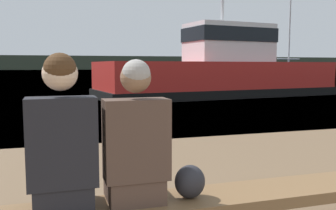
# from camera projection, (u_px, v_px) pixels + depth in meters

# --- Properties ---
(water_surface) EXTENTS (240.00, 240.00, 0.00)m
(water_surface) POSITION_uv_depth(u_px,v_px,m) (57.00, 70.00, 120.95)
(water_surface) COLOR teal
(water_surface) RESTS_ON ground
(far_shoreline) EXTENTS (600.00, 12.00, 4.63)m
(far_shoreline) POSITION_uv_depth(u_px,v_px,m) (56.00, 63.00, 127.21)
(far_shoreline) COLOR #384233
(far_shoreline) RESTS_ON ground
(bench_main) EXTENTS (8.19, 0.46, 0.44)m
(bench_main) POSITION_uv_depth(u_px,v_px,m) (160.00, 210.00, 2.68)
(bench_main) COLOR brown
(bench_main) RESTS_ON ground
(person_left) EXTENTS (0.44, 0.41, 1.04)m
(person_left) POSITION_uv_depth(u_px,v_px,m) (62.00, 143.00, 2.43)
(person_left) COLOR black
(person_left) RESTS_ON bench_main
(person_right) EXTENTS (0.44, 0.40, 1.00)m
(person_right) POSITION_uv_depth(u_px,v_px,m) (136.00, 143.00, 2.58)
(person_right) COLOR #4C382D
(person_right) RESTS_ON bench_main
(shopping_bag) EXTENTS (0.22, 0.20, 0.24)m
(shopping_bag) POSITION_uv_depth(u_px,v_px,m) (190.00, 182.00, 2.71)
(shopping_bag) COLOR #232328
(shopping_bag) RESTS_ON bench_main
(tugboat_red) EXTENTS (11.50, 5.04, 6.69)m
(tugboat_red) POSITION_uv_depth(u_px,v_px,m) (221.00, 73.00, 17.18)
(tugboat_red) COLOR red
(tugboat_red) RESTS_ON water_surface
(moored_sailboat) EXTENTS (6.56, 3.84, 8.52)m
(moored_sailboat) POSITION_uv_depth(u_px,v_px,m) (290.00, 76.00, 30.42)
(moored_sailboat) COLOR #1E2847
(moored_sailboat) RESTS_ON water_surface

